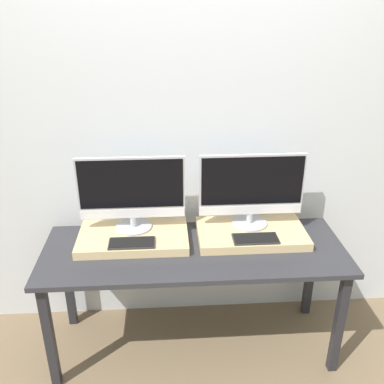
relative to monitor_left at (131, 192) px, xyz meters
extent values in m
plane|color=#756047|center=(0.36, -0.50, -1.03)|extent=(12.00, 12.00, 0.00)
cube|color=silver|center=(0.36, 0.21, 0.27)|extent=(8.00, 0.04, 2.60)
cube|color=#2D2D33|center=(0.36, -0.18, -0.31)|extent=(1.77, 0.64, 0.03)
cube|color=#232328|center=(-0.47, -0.44, -0.68)|extent=(0.05, 0.05, 0.70)
cube|color=#232328|center=(1.18, -0.44, -0.68)|extent=(0.05, 0.05, 0.70)
cube|color=#232328|center=(-0.47, 0.08, -0.68)|extent=(0.05, 0.05, 0.70)
cube|color=#232328|center=(1.18, 0.08, -0.68)|extent=(0.05, 0.05, 0.70)
cube|color=#D6B77F|center=(0.00, -0.07, -0.27)|extent=(0.65, 0.38, 0.05)
cylinder|color=#B2B2B7|center=(0.00, 0.00, -0.24)|extent=(0.22, 0.22, 0.01)
cylinder|color=#B2B2B7|center=(0.00, 0.00, -0.20)|extent=(0.04, 0.04, 0.06)
cube|color=#B2B2B7|center=(0.00, 0.00, 0.02)|extent=(0.63, 0.02, 0.38)
cube|color=black|center=(0.00, -0.01, 0.05)|extent=(0.61, 0.00, 0.30)
cube|color=silver|center=(0.00, -0.01, -0.14)|extent=(0.62, 0.00, 0.06)
cube|color=#2D2D2D|center=(0.00, -0.19, -0.24)|extent=(0.26, 0.12, 0.01)
cube|color=black|center=(0.00, -0.19, -0.23)|extent=(0.25, 0.11, 0.00)
cube|color=#D6B77F|center=(0.72, -0.07, -0.27)|extent=(0.65, 0.38, 0.05)
cylinder|color=#B2B2B7|center=(0.72, 0.00, -0.24)|extent=(0.22, 0.22, 0.01)
cylinder|color=#B2B2B7|center=(0.72, 0.00, -0.20)|extent=(0.04, 0.04, 0.06)
cube|color=#B2B2B7|center=(0.72, 0.00, 0.02)|extent=(0.63, 0.02, 0.38)
cube|color=black|center=(0.72, -0.01, 0.05)|extent=(0.61, 0.00, 0.30)
cube|color=silver|center=(0.72, -0.01, -0.14)|extent=(0.62, 0.00, 0.06)
cube|color=#2D2D2D|center=(0.72, -0.19, -0.24)|extent=(0.26, 0.12, 0.01)
cube|color=black|center=(0.72, -0.19, -0.23)|extent=(0.25, 0.11, 0.00)
camera|label=1|loc=(0.20, -2.30, 1.05)|focal=40.00mm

